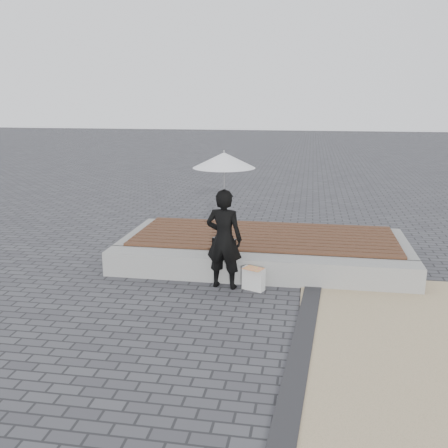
{
  "coord_description": "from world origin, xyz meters",
  "views": [
    {
      "loc": [
        0.77,
        -6.02,
        2.84
      ],
      "look_at": [
        -0.47,
        1.24,
        1.0
      ],
      "focal_mm": 40.78,
      "sensor_mm": 36.0,
      "label": 1
    }
  ],
  "objects_px": {
    "seating_ledge": "(257,269)",
    "canvas_tote": "(254,279)",
    "woman": "(224,239)",
    "parasol": "(224,160)",
    "handbag": "(224,246)"
  },
  "relations": [
    {
      "from": "seating_ledge",
      "to": "parasol",
      "type": "height_order",
      "value": "parasol"
    },
    {
      "from": "handbag",
      "to": "woman",
      "type": "bearing_deg",
      "value": -60.87
    },
    {
      "from": "seating_ledge",
      "to": "handbag",
      "type": "xyz_separation_m",
      "value": [
        -0.54,
        0.03,
        0.33
      ]
    },
    {
      "from": "parasol",
      "to": "canvas_tote",
      "type": "distance_m",
      "value": 1.84
    },
    {
      "from": "parasol",
      "to": "seating_ledge",
      "type": "bearing_deg",
      "value": 37.47
    },
    {
      "from": "seating_ledge",
      "to": "canvas_tote",
      "type": "relative_size",
      "value": 14.3
    },
    {
      "from": "woman",
      "to": "canvas_tote",
      "type": "xyz_separation_m",
      "value": [
        0.46,
        -0.03,
        -0.59
      ]
    },
    {
      "from": "seating_ledge",
      "to": "parasol",
      "type": "bearing_deg",
      "value": -142.53
    },
    {
      "from": "woman",
      "to": "seating_ledge",
      "type": "bearing_deg",
      "value": -134.69
    },
    {
      "from": "seating_ledge",
      "to": "handbag",
      "type": "distance_m",
      "value": 0.63
    },
    {
      "from": "handbag",
      "to": "canvas_tote",
      "type": "bearing_deg",
      "value": -19.54
    },
    {
      "from": "seating_ledge",
      "to": "woman",
      "type": "xyz_separation_m",
      "value": [
        -0.47,
        -0.36,
        0.57
      ]
    },
    {
      "from": "woman",
      "to": "handbag",
      "type": "height_order",
      "value": "woman"
    },
    {
      "from": "seating_ledge",
      "to": "canvas_tote",
      "type": "distance_m",
      "value": 0.4
    },
    {
      "from": "seating_ledge",
      "to": "canvas_tote",
      "type": "height_order",
      "value": "seating_ledge"
    }
  ]
}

